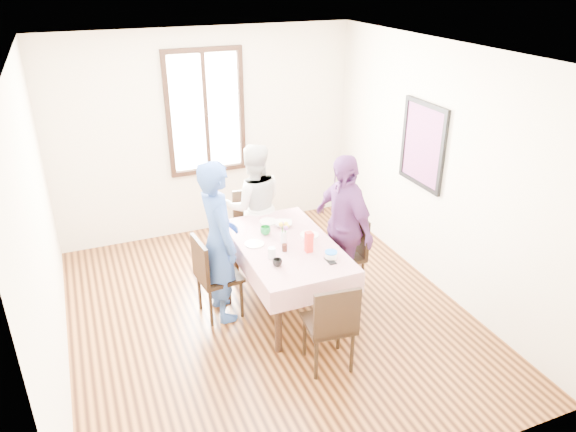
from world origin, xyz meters
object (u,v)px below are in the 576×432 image
object	(u,v)px
person_left	(219,241)
person_right	(342,226)
chair_left	(219,276)
chair_right	(343,255)
dining_table	(286,276)
person_far	(255,206)
chair_far	(255,229)
chair_near	(329,323)

from	to	relation	value
person_left	person_right	world-z (taller)	person_left
chair_left	chair_right	world-z (taller)	same
person_left	dining_table	bearing A→B (deg)	-104.61
dining_table	person_left	world-z (taller)	person_left
chair_left	person_right	size ratio (longest dim) A/B	0.56
chair_right	person_far	world-z (taller)	person_far
person_left	person_right	size ratio (longest dim) A/B	1.05
person_far	chair_far	bearing A→B (deg)	-80.69
chair_near	person_right	world-z (taller)	person_right
chair_near	person_left	xyz separation A→B (m)	(-0.68, 1.15, 0.40)
chair_right	person_right	world-z (taller)	person_right
chair_left	person_left	size ratio (longest dim) A/B	0.53
chair_near	person_left	size ratio (longest dim) A/B	0.53
chair_right	person_right	distance (m)	0.36
dining_table	person_far	xyz separation A→B (m)	(0.00, 1.00, 0.39)
chair_right	person_left	world-z (taller)	person_left
chair_far	person_far	bearing A→B (deg)	91.14
person_far	chair_near	bearing A→B (deg)	99.31
chair_left	person_left	world-z (taller)	person_left
chair_far	person_left	distance (m)	1.18
chair_left	person_far	xyz separation A→B (m)	(0.69, 0.86, 0.31)
dining_table	chair_near	xyz separation A→B (m)	(0.00, -1.01, 0.08)
dining_table	chair_far	bearing A→B (deg)	90.00
chair_right	person_left	size ratio (longest dim) A/B	0.53
chair_left	chair_near	xyz separation A→B (m)	(0.69, -1.15, 0.00)
chair_far	chair_near	bearing A→B (deg)	91.14
chair_near	person_far	bearing A→B (deg)	96.45
chair_near	person_right	distance (m)	1.31
chair_near	chair_left	bearing A→B (deg)	127.52
dining_table	chair_left	xyz separation A→B (m)	(-0.69, 0.14, 0.08)
dining_table	person_left	distance (m)	0.84
chair_left	chair_near	size ratio (longest dim) A/B	1.00
chair_far	person_far	size ratio (longest dim) A/B	0.59
chair_far	person_left	bearing A→B (deg)	53.48
chair_right	person_left	xyz separation A→B (m)	(-1.37, 0.09, 0.40)
chair_near	person_right	size ratio (longest dim) A/B	0.56
chair_right	person_far	size ratio (longest dim) A/B	0.59
person_left	person_far	bearing A→B (deg)	-41.30
dining_table	person_far	bearing A→B (deg)	90.00
chair_left	chair_far	distance (m)	1.12
person_left	person_far	size ratio (longest dim) A/B	1.12
chair_left	person_right	world-z (taller)	person_right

